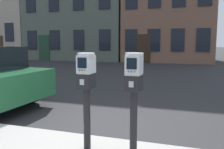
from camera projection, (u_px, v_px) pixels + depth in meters
name	position (u px, v px, depth m)	size (l,w,h in m)	color
parking_meter_near_kerb	(86.00, 83.00, 3.14)	(0.22, 0.25, 1.25)	black
parking_meter_twin_adjacent	(134.00, 86.00, 2.95)	(0.22, 0.25, 1.26)	black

